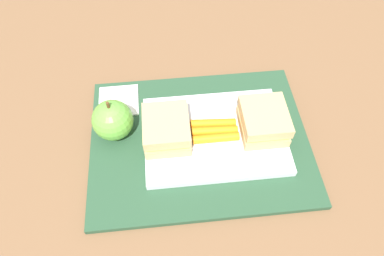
# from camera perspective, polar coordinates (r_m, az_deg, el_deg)

# --- Properties ---
(ground_plane) EXTENTS (2.40, 2.40, 0.00)m
(ground_plane) POSITION_cam_1_polar(r_m,az_deg,el_deg) (0.59, 1.20, -2.23)
(ground_plane) COLOR brown
(lunchbag_mat) EXTENTS (0.36, 0.28, 0.01)m
(lunchbag_mat) POSITION_cam_1_polar(r_m,az_deg,el_deg) (0.59, 1.21, -1.97)
(lunchbag_mat) COLOR #284C33
(lunchbag_mat) RESTS_ON ground_plane
(food_tray) EXTENTS (0.23, 0.17, 0.01)m
(food_tray) POSITION_cam_1_polar(r_m,az_deg,el_deg) (0.58, 3.68, -1.16)
(food_tray) COLOR white
(food_tray) RESTS_ON lunchbag_mat
(sandwich_half_left) EXTENTS (0.07, 0.08, 0.04)m
(sandwich_half_left) POSITION_cam_1_polar(r_m,az_deg,el_deg) (0.57, 11.56, 1.09)
(sandwich_half_left) COLOR tan
(sandwich_half_left) RESTS_ON food_tray
(sandwich_half_right) EXTENTS (0.07, 0.08, 0.04)m
(sandwich_half_right) POSITION_cam_1_polar(r_m,az_deg,el_deg) (0.55, -4.17, -0.24)
(sandwich_half_right) COLOR tan
(sandwich_half_right) RESTS_ON food_tray
(carrot_sticks_bundle) EXTENTS (0.08, 0.04, 0.02)m
(carrot_sticks_bundle) POSITION_cam_1_polar(r_m,az_deg,el_deg) (0.57, 3.68, -0.41)
(carrot_sticks_bundle) COLOR orange
(carrot_sticks_bundle) RESTS_ON food_tray
(apple) EXTENTS (0.07, 0.07, 0.08)m
(apple) POSITION_cam_1_polar(r_m,az_deg,el_deg) (0.58, -12.78, 1.26)
(apple) COLOR #66B742
(apple) RESTS_ON lunchbag_mat
(paper_napkin) EXTENTS (0.07, 0.07, 0.00)m
(paper_napkin) POSITION_cam_1_polar(r_m,az_deg,el_deg) (0.64, -11.84, 4.32)
(paper_napkin) COLOR white
(paper_napkin) RESTS_ON lunchbag_mat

